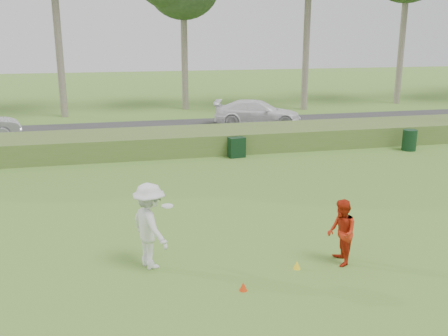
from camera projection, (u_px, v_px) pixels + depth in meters
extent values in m
plane|color=#477727|center=(263.00, 267.00, 11.44)|extent=(120.00, 120.00, 0.00)
cube|color=#486729|center=(184.00, 141.00, 22.59)|extent=(80.00, 3.00, 0.90)
cube|color=#2D2D2D|center=(171.00, 130.00, 27.40)|extent=(80.00, 6.00, 0.06)
cylinder|color=#7C6D5E|center=(184.00, 24.00, 33.38)|extent=(0.44, 0.44, 11.50)
cylinder|color=#7C6D5E|center=(308.00, 4.00, 32.91)|extent=(0.44, 0.44, 14.00)
cylinder|color=#7C6D5E|center=(405.00, 10.00, 35.95)|extent=(0.44, 0.44, 13.50)
imported|color=silver|center=(150.00, 226.00, 11.23)|extent=(1.19, 1.47, 1.99)
cylinder|color=white|center=(167.00, 206.00, 11.20)|extent=(0.27, 0.27, 0.03)
imported|color=red|center=(341.00, 233.00, 11.43)|extent=(0.71, 0.84, 1.55)
cone|color=red|center=(243.00, 286.00, 10.39)|extent=(0.17, 0.17, 0.19)
cone|color=yellow|center=(297.00, 265.00, 11.34)|extent=(0.17, 0.17, 0.19)
cube|color=black|center=(237.00, 147.00, 21.38)|extent=(0.75, 0.53, 0.87)
cylinder|color=black|center=(409.00, 140.00, 22.62)|extent=(0.66, 0.66, 0.95)
imported|color=white|center=(258.00, 113.00, 28.33)|extent=(5.29, 3.43, 1.43)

